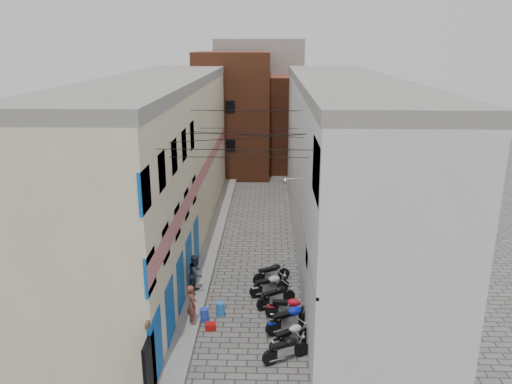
# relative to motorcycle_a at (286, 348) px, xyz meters

# --- Properties ---
(plinth) EXTENTS (0.90, 26.00, 0.25)m
(plinth) POSITION_rel_motorcycle_a_xyz_m (-3.75, 11.20, -0.39)
(plinth) COLOR gray
(plinth) RESTS_ON ground
(building_left) EXTENTS (5.10, 27.00, 9.00)m
(building_left) POSITION_rel_motorcycle_a_xyz_m (-6.69, 11.15, 3.98)
(building_left) COLOR beige
(building_left) RESTS_ON ground
(building_right) EXTENTS (5.94, 26.00, 9.00)m
(building_right) POSITION_rel_motorcycle_a_xyz_m (3.29, 11.20, 3.99)
(building_right) COLOR silver
(building_right) RESTS_ON ground
(building_far_brick_left) EXTENTS (6.00, 6.00, 10.00)m
(building_far_brick_left) POSITION_rel_motorcycle_a_xyz_m (-3.70, 26.20, 4.48)
(building_far_brick_left) COLOR brown
(building_far_brick_left) RESTS_ON ground
(building_far_brick_right) EXTENTS (5.00, 6.00, 8.00)m
(building_far_brick_right) POSITION_rel_motorcycle_a_xyz_m (1.30, 28.20, 3.48)
(building_far_brick_right) COLOR brown
(building_far_brick_right) RESTS_ON ground
(building_far_concrete) EXTENTS (8.00, 5.00, 11.00)m
(building_far_concrete) POSITION_rel_motorcycle_a_xyz_m (-1.70, 32.20, 4.98)
(building_far_concrete) COLOR gray
(building_far_concrete) RESTS_ON ground
(far_shopfront) EXTENTS (2.00, 0.30, 2.40)m
(far_shopfront) POSITION_rel_motorcycle_a_xyz_m (-1.70, 23.40, 0.68)
(far_shopfront) COLOR black
(far_shopfront) RESTS_ON ground
(overhead_wires) EXTENTS (5.80, 13.02, 1.32)m
(overhead_wires) POSITION_rel_motorcycle_a_xyz_m (-1.70, 5.84, 6.61)
(overhead_wires) COLOR black
(overhead_wires) RESTS_ON ground
(motorcycle_a) EXTENTS (1.86, 1.28, 1.03)m
(motorcycle_a) POSITION_rel_motorcycle_a_xyz_m (0.00, 0.00, 0.00)
(motorcycle_a) COLOR black
(motorcycle_a) RESTS_ON ground
(motorcycle_b) EXTENTS (1.84, 1.50, 1.06)m
(motorcycle_b) POSITION_rel_motorcycle_a_xyz_m (0.20, 0.78, 0.01)
(motorcycle_b) COLOR #B9B9BE
(motorcycle_b) RESTS_ON ground
(motorcycle_c) EXTENTS (2.13, 1.57, 1.20)m
(motorcycle_c) POSITION_rel_motorcycle_a_xyz_m (0.20, 1.88, 0.08)
(motorcycle_c) COLOR #0B1CA6
(motorcycle_c) RESTS_ON ground
(motorcycle_d) EXTENTS (1.97, 0.80, 1.11)m
(motorcycle_d) POSITION_rel_motorcycle_a_xyz_m (0.20, 2.76, 0.04)
(motorcycle_d) COLOR red
(motorcycle_d) RESTS_ON ground
(motorcycle_e) EXTENTS (1.89, 1.46, 1.08)m
(motorcycle_e) POSITION_rel_motorcycle_a_xyz_m (-0.31, 3.74, 0.02)
(motorcycle_e) COLOR black
(motorcycle_e) RESTS_ON ground
(motorcycle_f) EXTENTS (1.97, 1.29, 1.09)m
(motorcycle_f) POSITION_rel_motorcycle_a_xyz_m (-0.58, 4.72, 0.03)
(motorcycle_f) COLOR #B2B1B6
(motorcycle_f) RESTS_ON ground
(motorcycle_g) EXTENTS (1.93, 1.37, 1.08)m
(motorcycle_g) POSITION_rel_motorcycle_a_xyz_m (-0.50, 5.92, 0.02)
(motorcycle_g) COLOR black
(motorcycle_g) RESTS_ON ground
(person_a) EXTENTS (0.59, 0.69, 1.60)m
(person_a) POSITION_rel_motorcycle_a_xyz_m (-3.58, 1.97, 0.53)
(person_a) COLOR brown
(person_a) RESTS_ON plinth
(person_b) EXTENTS (0.81, 0.95, 1.72)m
(person_b) POSITION_rel_motorcycle_a_xyz_m (-3.78, 4.50, 0.59)
(person_b) COLOR #2B3041
(person_b) RESTS_ON plinth
(water_jug_near) EXTENTS (0.41, 0.41, 0.56)m
(water_jug_near) POSITION_rel_motorcycle_a_xyz_m (-3.19, 2.48, -0.24)
(water_jug_near) COLOR blue
(water_jug_near) RESTS_ON ground
(water_jug_far) EXTENTS (0.43, 0.43, 0.56)m
(water_jug_far) POSITION_rel_motorcycle_a_xyz_m (-2.59, 2.98, -0.24)
(water_jug_far) COLOR blue
(water_jug_far) RESTS_ON ground
(red_crate) EXTENTS (0.45, 0.36, 0.26)m
(red_crate) POSITION_rel_motorcycle_a_xyz_m (-2.87, 1.90, -0.39)
(red_crate) COLOR #AE0D0C
(red_crate) RESTS_ON ground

